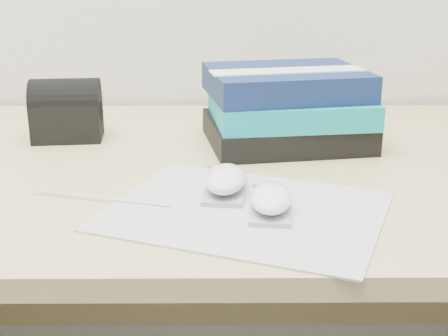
{
  "coord_description": "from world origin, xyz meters",
  "views": [
    {
      "loc": [
        -0.05,
        0.59,
        1.05
      ],
      "look_at": [
        -0.05,
        1.42,
        0.77
      ],
      "focal_mm": 50.0,
      "sensor_mm": 36.0,
      "label": 1
    }
  ],
  "objects_px": {
    "book_stack": "(287,107)",
    "pouch": "(67,110)",
    "mouse_rear": "(225,181)",
    "mouse_front": "(271,200)",
    "desk": "(248,268)"
  },
  "relations": [
    {
      "from": "book_stack",
      "to": "mouse_rear",
      "type": "bearing_deg",
      "value": -113.41
    },
    {
      "from": "mouse_front",
      "to": "book_stack",
      "type": "bearing_deg",
      "value": 80.68
    },
    {
      "from": "desk",
      "to": "mouse_front",
      "type": "height_order",
      "value": "mouse_front"
    },
    {
      "from": "mouse_rear",
      "to": "book_stack",
      "type": "bearing_deg",
      "value": 66.59
    },
    {
      "from": "desk",
      "to": "mouse_rear",
      "type": "distance_m",
      "value": 0.34
    },
    {
      "from": "mouse_rear",
      "to": "mouse_front",
      "type": "relative_size",
      "value": 1.07
    },
    {
      "from": "mouse_rear",
      "to": "mouse_front",
      "type": "bearing_deg",
      "value": -49.61
    },
    {
      "from": "mouse_front",
      "to": "pouch",
      "type": "xyz_separation_m",
      "value": [
        -0.35,
        0.36,
        0.03
      ]
    },
    {
      "from": "pouch",
      "to": "mouse_rear",
      "type": "bearing_deg",
      "value": -45.26
    },
    {
      "from": "desk",
      "to": "book_stack",
      "type": "distance_m",
      "value": 0.31
    },
    {
      "from": "desk",
      "to": "mouse_front",
      "type": "relative_size",
      "value": 15.48
    },
    {
      "from": "book_stack",
      "to": "pouch",
      "type": "distance_m",
      "value": 0.4
    },
    {
      "from": "desk",
      "to": "mouse_front",
      "type": "distance_m",
      "value": 0.39
    },
    {
      "from": "desk",
      "to": "pouch",
      "type": "distance_m",
      "value": 0.45
    },
    {
      "from": "mouse_rear",
      "to": "pouch",
      "type": "relative_size",
      "value": 0.84
    }
  ]
}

